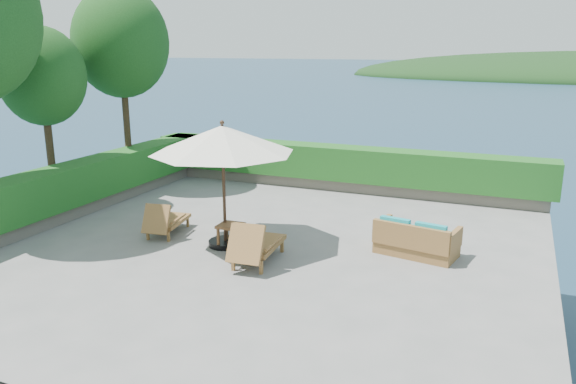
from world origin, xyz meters
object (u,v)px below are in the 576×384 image
at_px(lounge_left, 165,221).
at_px(lounge_right, 256,245).
at_px(wicker_loveseat, 416,241).
at_px(side_table, 231,229).
at_px(patio_umbrella, 223,141).

height_order(lounge_left, lounge_right, lounge_right).
xyz_separation_m(lounge_right, wicker_loveseat, (2.92, 1.73, -0.09)).
bearing_deg(wicker_loveseat, side_table, -153.30).
distance_m(patio_umbrella, lounge_left, 2.60).
relative_size(lounge_left, side_table, 2.83).
relative_size(patio_umbrella, lounge_left, 2.24).
bearing_deg(lounge_left, patio_umbrella, -12.51).
bearing_deg(lounge_left, wicker_loveseat, -0.05).
bearing_deg(wicker_loveseat, lounge_right, -138.84).
bearing_deg(wicker_loveseat, patio_umbrella, -155.37).
relative_size(lounge_left, lounge_right, 0.89).
distance_m(side_table, wicker_loveseat, 3.99).
xyz_separation_m(patio_umbrella, wicker_loveseat, (4.02, 1.01, -2.05)).
height_order(lounge_right, wicker_loveseat, lounge_right).
height_order(patio_umbrella, lounge_right, patio_umbrella).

